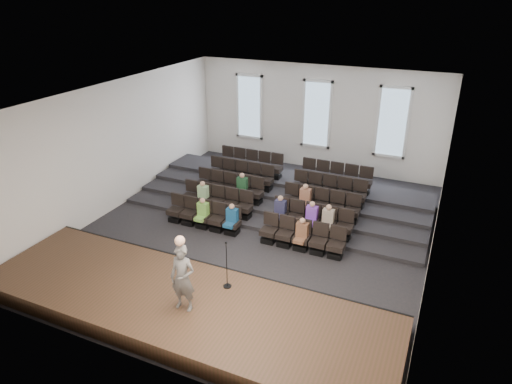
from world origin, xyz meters
TOP-DOWN VIEW (x-y plane):
  - ground at (0.00, 0.00)m, footprint 14.00×14.00m
  - ceiling at (0.00, 0.00)m, footprint 12.00×14.00m
  - wall_back at (0.00, 7.02)m, footprint 12.00×0.04m
  - wall_front at (0.00, -7.02)m, footprint 12.00×0.04m
  - wall_left at (-6.02, 0.00)m, footprint 0.04×14.00m
  - wall_right at (6.02, 0.00)m, footprint 0.04×14.00m
  - stage at (0.00, -5.10)m, footprint 11.80×3.60m
  - stage_lip at (0.00, -3.33)m, footprint 11.80×0.06m
  - risers at (0.00, 3.17)m, footprint 11.80×4.80m
  - seating_rows at (-0.00, 1.54)m, footprint 6.80×4.70m
  - windows at (0.00, 6.95)m, footprint 8.44×0.10m
  - audience at (0.21, 0.34)m, footprint 5.45×2.64m
  - speaker at (0.33, -5.41)m, footprint 0.71×0.49m
  - mic_stand at (0.92, -4.12)m, footprint 0.24×0.24m

SIDE VIEW (x-z plane):
  - ground at x=0.00m, z-range 0.00..0.00m
  - risers at x=0.00m, z-range -0.10..0.50m
  - stage at x=0.00m, z-range 0.00..0.50m
  - stage_lip at x=0.00m, z-range -0.01..0.51m
  - seating_rows at x=0.00m, z-range -0.15..1.52m
  - audience at x=0.21m, z-range 0.26..1.36m
  - mic_stand at x=0.92m, z-range 0.20..1.66m
  - speaker at x=0.33m, z-range 0.50..2.37m
  - wall_back at x=0.00m, z-range 0.00..5.00m
  - wall_front at x=0.00m, z-range 0.00..5.00m
  - wall_left at x=-6.02m, z-range 0.00..5.00m
  - wall_right at x=6.02m, z-range 0.00..5.00m
  - windows at x=0.00m, z-range 1.08..4.32m
  - ceiling at x=0.00m, z-range 5.00..5.02m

